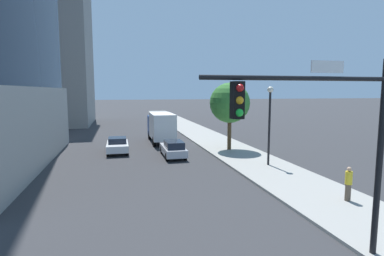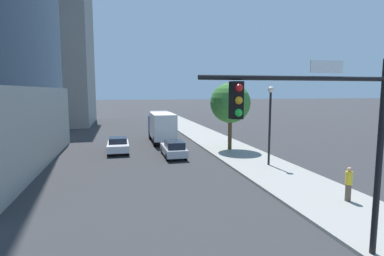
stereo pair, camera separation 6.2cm
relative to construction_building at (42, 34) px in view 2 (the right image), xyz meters
The scene contains 9 objects.
sidewalk 41.30m from the construction_building, 54.62° to the right, with size 4.79×120.00×0.15m, color #9E9B93.
construction_building is the anchor object (origin of this frame).
traffic_light_pole 52.15m from the construction_building, 69.15° to the right, with size 6.18×0.48×6.45m.
street_lamp 43.58m from the construction_building, 57.30° to the right, with size 0.44×0.44×5.77m.
street_tree 38.00m from the construction_building, 52.89° to the right, with size 3.70×3.70×6.21m.
car_white 33.18m from the construction_building, 66.67° to the right, with size 1.87×4.18×1.40m.
car_silver 37.50m from the construction_building, 61.62° to the right, with size 1.72×4.41×1.44m.
box_truck 31.15m from the construction_building, 54.29° to the right, with size 2.30×7.03×3.24m.
pedestrian_yellow_shirt 50.99m from the construction_building, 61.94° to the right, with size 0.34×0.34×1.72m.
Camera 2 is at (-2.08, -4.46, 5.59)m, focal length 28.72 mm.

